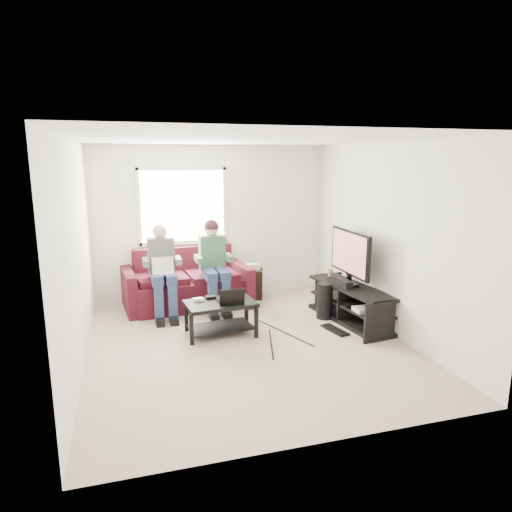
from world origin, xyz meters
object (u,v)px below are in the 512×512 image
object	(u,v)px
end_table	(253,283)
subwoofer	(325,301)
coffee_table	(220,310)
tv_stand	(351,306)
sofa	(186,285)
tv	(350,254)

from	to	relation	value
end_table	subwoofer	bearing A→B (deg)	-59.64
coffee_table	tv_stand	xyz separation A→B (m)	(1.96, -0.03, -0.10)
tv_stand	coffee_table	bearing A→B (deg)	179.01
sofa	tv	distance (m)	2.69
coffee_table	end_table	distance (m)	1.75
tv	subwoofer	bearing A→B (deg)	156.68
sofa	tv_stand	size ratio (longest dim) A/B	1.22
coffee_table	subwoofer	size ratio (longest dim) A/B	1.80
subwoofer	end_table	distance (m)	1.51
sofa	tv	xyz separation A→B (m)	(2.23, -1.34, 0.66)
tv_stand	subwoofer	world-z (taller)	subwoofer
coffee_table	end_table	bearing A→B (deg)	59.62
coffee_table	subwoofer	distance (m)	1.66
subwoofer	end_table	world-z (taller)	end_table
tv_stand	tv	distance (m)	0.77
coffee_table	tv	world-z (taller)	tv
sofa	end_table	xyz separation A→B (m)	(1.15, 0.09, -0.06)
sofa	end_table	world-z (taller)	sofa
tv_stand	tv	size ratio (longest dim) A/B	1.54
sofa	tv	world-z (taller)	tv
sofa	tv	bearing A→B (deg)	-31.03
tv_stand	sofa	bearing A→B (deg)	147.15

